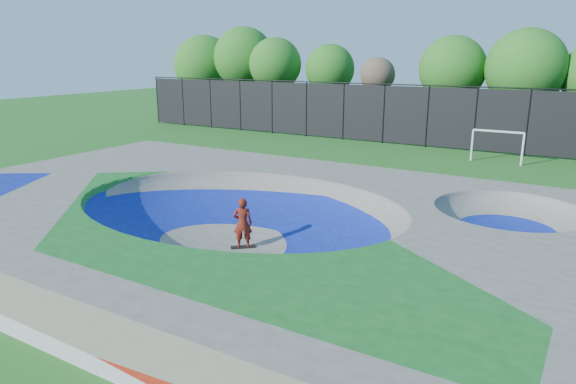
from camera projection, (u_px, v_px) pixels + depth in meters
name	position (u px, v px, depth m)	size (l,w,h in m)	color
ground	(239.00, 246.00, 16.50)	(120.00, 120.00, 0.00)	#1B5718
skate_deck	(238.00, 223.00, 16.30)	(22.00, 14.00, 1.50)	gray
skater	(243.00, 223.00, 16.10)	(0.60, 0.39, 1.64)	red
skateboard	(243.00, 247.00, 16.30)	(0.78, 0.22, 0.05)	black
soccer_goal	(498.00, 141.00, 28.65)	(2.80, 0.12, 1.85)	silver
fence	(428.00, 115.00, 33.40)	(48.09, 0.09, 4.04)	black
treeline	(453.00, 66.00, 36.68)	(53.45, 7.77, 8.80)	#402A20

